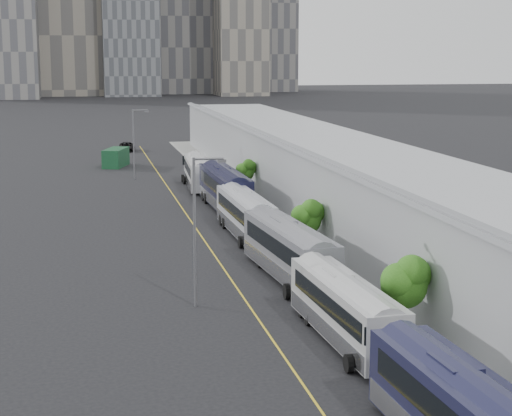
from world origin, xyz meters
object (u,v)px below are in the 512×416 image
object	(u,v)px
bus_3	(289,255)
street_lamp_far	(135,139)
bus_4	(245,218)
shipping_container	(116,158)
bus_5	(225,192)
street_lamp_near	(198,222)
bus_6	(198,175)
suv	(127,147)
bus_2	(345,315)

from	to	relation	value
bus_3	street_lamp_far	xyz separation A→B (m)	(-7.12, 49.67, 3.31)
bus_3	bus_4	world-z (taller)	bus_3
street_lamp_far	shipping_container	xyz separation A→B (m)	(-1.88, 12.71, -3.74)
bus_5	street_lamp_near	bearing A→B (deg)	-103.84
bus_6	shipping_container	size ratio (longest dim) A/B	2.11
suv	bus_4	bearing A→B (deg)	-83.96
suv	bus_2	bearing A→B (deg)	-85.46
bus_4	bus_6	size ratio (longest dim) A/B	1.04
bus_2	bus_6	size ratio (longest dim) A/B	0.99
bus_5	suv	distance (m)	54.60
street_lamp_far	suv	distance (m)	32.04
bus_2	bus_6	world-z (taller)	bus_6
bus_2	bus_3	world-z (taller)	bus_3
bus_3	street_lamp_near	size ratio (longest dim) A/B	1.48
bus_3	street_lamp_near	world-z (taller)	street_lamp_near
bus_3	shipping_container	bearing A→B (deg)	93.71
bus_5	bus_6	world-z (taller)	bus_5
bus_4	bus_5	xyz separation A→B (m)	(0.42, 12.72, 0.16)
suv	bus_6	bearing A→B (deg)	-80.89
bus_6	shipping_container	xyz separation A→B (m)	(-8.44, 20.94, -0.27)
shipping_container	suv	distance (m)	19.21
bus_5	street_lamp_far	distance (m)	23.83
bus_2	suv	size ratio (longest dim) A/B	2.45
street_lamp_far	shipping_container	world-z (taller)	street_lamp_far
bus_6	street_lamp_far	xyz separation A→B (m)	(-6.56, 8.23, 3.47)
shipping_container	bus_3	bearing A→B (deg)	-63.64
bus_4	street_lamp_far	world-z (taller)	street_lamp_far
bus_3	bus_2	bearing A→B (deg)	-95.30
bus_2	bus_5	distance (m)	40.52
bus_6	suv	size ratio (longest dim) A/B	2.47
bus_5	shipping_container	xyz separation A→B (m)	(-9.17, 35.16, -0.49)
bus_4	bus_5	size ratio (longest dim) A/B	0.91
street_lamp_far	shipping_container	size ratio (longest dim) A/B	1.47
bus_4	shipping_container	xyz separation A→B (m)	(-8.75, 47.88, -0.33)
bus_6	street_lamp_far	distance (m)	11.08
bus_5	street_lamp_near	world-z (taller)	street_lamp_near
shipping_container	suv	world-z (taller)	shipping_container
bus_2	bus_4	world-z (taller)	bus_4
bus_5	suv	bearing A→B (deg)	95.58
shipping_container	street_lamp_far	bearing A→B (deg)	-63.44
bus_5	street_lamp_far	xyz separation A→B (m)	(-7.29, 22.45, 3.25)
street_lamp_far	suv	xyz separation A→B (m)	(0.70, 31.74, -4.28)
bus_6	street_lamp_near	xyz separation A→B (m)	(-6.44, -46.60, 3.78)
bus_2	street_lamp_far	world-z (taller)	street_lamp_far
bus_4	street_lamp_far	bearing A→B (deg)	99.73
bus_5	street_lamp_near	distance (m)	33.36
bus_3	suv	bearing A→B (deg)	90.01
bus_4	street_lamp_far	size ratio (longest dim) A/B	1.49
bus_4	bus_5	bearing A→B (deg)	86.78
bus_4	street_lamp_far	distance (m)	36.00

